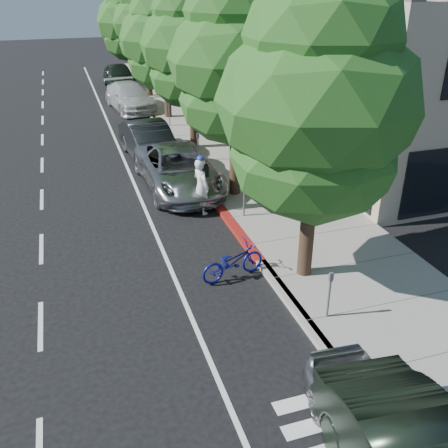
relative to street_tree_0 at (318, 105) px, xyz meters
name	(u,v)px	position (x,y,z in m)	size (l,w,h in m)	color
ground	(249,249)	(-0.90, 2.00, -4.89)	(120.00, 120.00, 0.00)	black
sidewalk	(235,158)	(1.40, 10.00, -4.81)	(4.60, 56.00, 0.15)	gray
curb	(187,163)	(-0.90, 10.00, -4.81)	(0.30, 56.00, 0.15)	#9E998E
curb_red_segment	(238,232)	(-0.90, 3.00, -4.81)	(0.32, 4.00, 0.15)	maroon
storefront_building	(292,46)	(8.70, 20.00, -1.39)	(10.00, 36.00, 7.00)	tan
street_tree_0	(318,105)	(0.00, 0.00, 0.00)	(5.01, 5.01, 7.96)	black
street_tree_1	(236,62)	(0.00, 6.00, 0.13)	(4.75, 4.75, 8.06)	black
street_tree_2	(192,46)	(0.00, 12.00, -0.08)	(4.66, 4.66, 7.75)	black
street_tree_3	(165,40)	(0.00, 18.00, -0.47)	(5.03, 5.03, 7.35)	black
street_tree_4	(145,24)	(0.00, 24.00, -0.13)	(4.27, 4.27, 7.57)	black
street_tree_5	(132,22)	(0.00, 30.00, -0.50)	(5.35, 5.35, 7.40)	black
cyclist	(201,186)	(-1.60, 5.00, -3.87)	(0.74, 0.49, 2.03)	white
bicycle	(233,262)	(-1.91, 0.61, -4.38)	(0.67, 1.93, 1.02)	#151691
silver_suv	(178,169)	(-1.84, 7.50, -4.08)	(2.67, 5.80, 1.61)	#A5A5AA
dark_sedan	(150,142)	(-2.31, 11.24, -4.05)	(1.77, 5.06, 1.67)	black
white_pickup	(130,97)	(-1.79, 20.98, -4.09)	(2.23, 5.48, 1.59)	silver
dark_suv_far	(119,76)	(-1.56, 27.75, -4.01)	(2.06, 5.12, 1.75)	black
near_car_a	(382,433)	(-1.40, -5.81, -4.21)	(1.59, 3.95, 1.35)	#ACACB1
pedestrian	(196,115)	(0.71, 14.32, -3.79)	(0.92, 0.72, 1.90)	black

